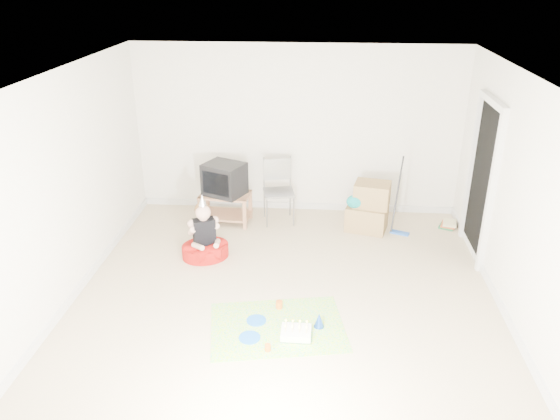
# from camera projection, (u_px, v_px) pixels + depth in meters

# --- Properties ---
(ground) EXTENTS (5.00, 5.00, 0.00)m
(ground) POSITION_uv_depth(u_px,v_px,m) (286.00, 291.00, 6.61)
(ground) COLOR beige
(ground) RESTS_ON ground
(doorway_recess) EXTENTS (0.02, 0.90, 2.05)m
(doorway_recess) POSITION_uv_depth(u_px,v_px,m) (482.00, 183.00, 7.10)
(doorway_recess) COLOR black
(doorway_recess) RESTS_ON ground
(tv_stand) EXTENTS (0.78, 0.52, 0.46)m
(tv_stand) POSITION_uv_depth(u_px,v_px,m) (226.00, 205.00, 8.29)
(tv_stand) COLOR #9A6645
(tv_stand) RESTS_ON ground
(crt_tv) EXTENTS (0.70, 0.65, 0.48)m
(crt_tv) POSITION_uv_depth(u_px,v_px,m) (224.00, 179.00, 8.12)
(crt_tv) COLOR black
(crt_tv) RESTS_ON tv_stand
(folding_chair) EXTENTS (0.52, 0.51, 0.99)m
(folding_chair) POSITION_uv_depth(u_px,v_px,m) (279.00, 192.00, 8.23)
(folding_chair) COLOR gray
(folding_chair) RESTS_ON ground
(cardboard_boxes) EXTENTS (0.68, 0.58, 0.73)m
(cardboard_boxes) POSITION_uv_depth(u_px,v_px,m) (368.00, 208.00, 8.03)
(cardboard_boxes) COLOR #987849
(cardboard_boxes) RESTS_ON ground
(floor_mop) EXTENTS (0.29, 0.35, 1.10)m
(floor_mop) POSITION_uv_depth(u_px,v_px,m) (401.00, 218.00, 7.92)
(floor_mop) COLOR blue
(floor_mop) RESTS_ON ground
(book_pile) EXTENTS (0.31, 0.34, 0.09)m
(book_pile) POSITION_uv_depth(u_px,v_px,m) (449.00, 224.00, 8.23)
(book_pile) COLOR #246C40
(book_pile) RESTS_ON ground
(seated_woman) EXTENTS (0.84, 0.84, 0.91)m
(seated_woman) POSITION_uv_depth(u_px,v_px,m) (205.00, 243.00, 7.33)
(seated_woman) COLOR #B31610
(seated_woman) RESTS_ON ground
(party_mat) EXTENTS (1.61, 1.29, 0.01)m
(party_mat) POSITION_uv_depth(u_px,v_px,m) (277.00, 327.00, 5.96)
(party_mat) COLOR #DD2E6F
(party_mat) RESTS_ON ground
(birthday_cake) EXTENTS (0.32, 0.26, 0.15)m
(birthday_cake) POSITION_uv_depth(u_px,v_px,m) (296.00, 333.00, 5.78)
(birthday_cake) COLOR white
(birthday_cake) RESTS_ON party_mat
(blue_plate_near) EXTENTS (0.26, 0.26, 0.01)m
(blue_plate_near) POSITION_uv_depth(u_px,v_px,m) (256.00, 320.00, 6.05)
(blue_plate_near) COLOR blue
(blue_plate_near) RESTS_ON party_mat
(blue_plate_far) EXTENTS (0.31, 0.31, 0.01)m
(blue_plate_far) POSITION_uv_depth(u_px,v_px,m) (250.00, 338.00, 5.77)
(blue_plate_far) COLOR blue
(blue_plate_far) RESTS_ON party_mat
(orange_cup_near) EXTENTS (0.08, 0.08, 0.09)m
(orange_cup_near) POSITION_uv_depth(u_px,v_px,m) (279.00, 305.00, 6.26)
(orange_cup_near) COLOR #D45E17
(orange_cup_near) RESTS_ON party_mat
(orange_cup_far) EXTENTS (0.06, 0.06, 0.07)m
(orange_cup_far) POSITION_uv_depth(u_px,v_px,m) (268.00, 348.00, 5.57)
(orange_cup_far) COLOR #D45E17
(orange_cup_far) RESTS_ON party_mat
(blue_party_hat) EXTENTS (0.16, 0.16, 0.17)m
(blue_party_hat) POSITION_uv_depth(u_px,v_px,m) (319.00, 320.00, 5.92)
(blue_party_hat) COLOR #1A48B7
(blue_party_hat) RESTS_ON party_mat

